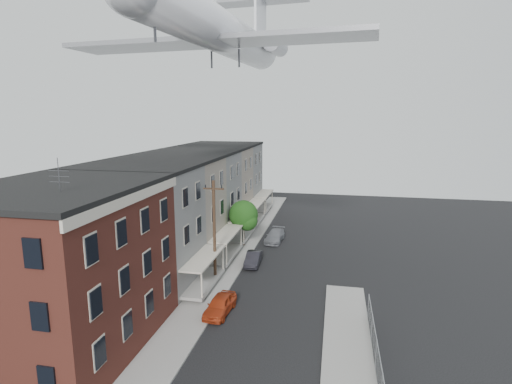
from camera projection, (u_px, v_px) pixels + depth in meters
sidewalk_left at (234, 258)px, 40.61m from camera, size 3.00×62.00×0.12m
curb_left at (248, 259)px, 40.32m from camera, size 0.15×62.00×0.14m
corner_building at (61, 267)px, 24.54m from camera, size 10.31×12.30×12.15m
row_house_a at (137, 226)px, 33.68m from camera, size 11.98×7.00×10.30m
row_house_b at (170, 208)px, 40.42m from camera, size 11.98×7.00×10.30m
row_house_c at (194, 194)px, 47.16m from camera, size 11.98×7.00×10.30m
row_house_d at (212, 185)px, 53.90m from camera, size 11.98×7.00×10.30m
row_house_e at (226, 177)px, 60.64m from camera, size 11.98×7.00×10.30m
utility_pole at (214, 231)px, 33.98m from camera, size 1.80×0.26×9.00m
street_tree at (244, 216)px, 43.70m from camera, size 3.22×3.20×5.20m
car_near at (220, 305)px, 29.24m from camera, size 1.89×4.04×1.34m
car_mid at (253, 259)px, 38.78m from camera, size 1.50×3.86×1.25m
car_far at (275, 236)px, 45.99m from camera, size 2.10×4.55×1.29m
airplane at (223, 33)px, 35.46m from camera, size 26.99×30.82×8.89m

